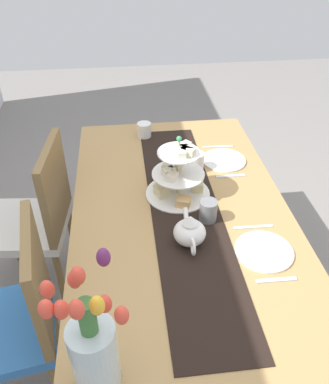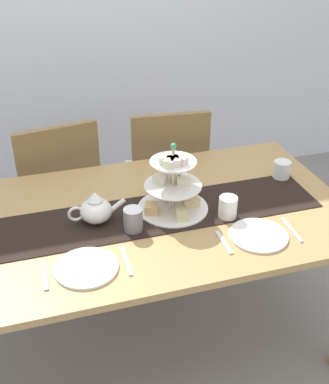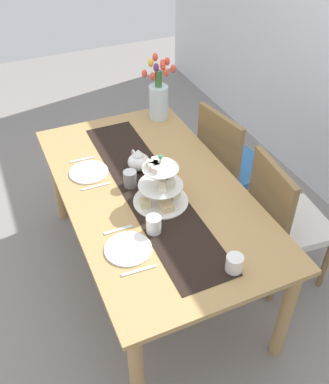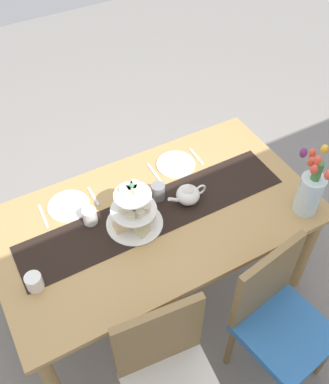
# 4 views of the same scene
# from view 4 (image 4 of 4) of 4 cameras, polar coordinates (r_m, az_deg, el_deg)

# --- Properties ---
(ground_plane) EXTENTS (8.00, 8.00, 0.00)m
(ground_plane) POSITION_cam_4_polar(r_m,az_deg,el_deg) (2.98, -0.89, -11.88)
(ground_plane) COLOR gray
(dining_table) EXTENTS (1.74, 0.96, 0.73)m
(dining_table) POSITION_cam_4_polar(r_m,az_deg,el_deg) (2.46, -1.06, -4.32)
(dining_table) COLOR tan
(dining_table) RESTS_ON ground_plane
(chair_left) EXTENTS (0.48, 0.48, 0.91)m
(chair_left) POSITION_cam_4_polar(r_m,az_deg,el_deg) (2.38, 14.26, -15.14)
(chair_left) COLOR olive
(chair_left) RESTS_ON ground_plane
(chair_right) EXTENTS (0.46, 0.46, 0.91)m
(chair_right) POSITION_cam_4_polar(r_m,az_deg,el_deg) (2.19, 0.58, -22.64)
(chair_right) COLOR olive
(chair_right) RESTS_ON ground_plane
(table_runner) EXTENTS (1.50, 0.30, 0.00)m
(table_runner) POSITION_cam_4_polar(r_m,az_deg,el_deg) (2.40, -1.28, -2.65)
(table_runner) COLOR black
(table_runner) RESTS_ON dining_table
(tiered_cake_stand) EXTENTS (0.30, 0.30, 0.30)m
(tiered_cake_stand) POSITION_cam_4_polar(r_m,az_deg,el_deg) (2.28, -3.93, -2.58)
(tiered_cake_stand) COLOR beige
(tiered_cake_stand) RESTS_ON table_runner
(teapot) EXTENTS (0.24, 0.13, 0.14)m
(teapot) POSITION_cam_4_polar(r_m,az_deg,el_deg) (2.41, 3.06, -0.27)
(teapot) COLOR white
(teapot) RESTS_ON table_runner
(tulip_vase) EXTENTS (0.19, 0.21, 0.44)m
(tulip_vase) POSITION_cam_4_polar(r_m,az_deg,el_deg) (2.41, 18.30, 0.41)
(tulip_vase) COLOR silver
(tulip_vase) RESTS_ON dining_table
(cream_jug) EXTENTS (0.08, 0.08, 0.08)m
(cream_jug) POSITION_cam_4_polar(r_m,az_deg,el_deg) (2.18, -16.36, -11.02)
(cream_jug) COLOR white
(cream_jug) RESTS_ON dining_table
(dinner_plate_left) EXTENTS (0.23, 0.23, 0.01)m
(dinner_plate_left) POSITION_cam_4_polar(r_m,az_deg,el_deg) (2.65, 1.44, 3.57)
(dinner_plate_left) COLOR white
(dinner_plate_left) RESTS_ON dining_table
(fork_left) EXTENTS (0.02, 0.15, 0.01)m
(fork_left) POSITION_cam_4_polar(r_m,az_deg,el_deg) (2.71, 4.11, 4.57)
(fork_left) COLOR silver
(fork_left) RESTS_ON dining_table
(knife_left) EXTENTS (0.02, 0.17, 0.01)m
(knife_left) POSITION_cam_4_polar(r_m,az_deg,el_deg) (2.60, -1.33, 2.47)
(knife_left) COLOR silver
(knife_left) RESTS_ON dining_table
(dinner_plate_right) EXTENTS (0.23, 0.23, 0.01)m
(dinner_plate_right) POSITION_cam_4_polar(r_m,az_deg,el_deg) (2.48, -12.18, -1.74)
(dinner_plate_right) COLOR white
(dinner_plate_right) RESTS_ON dining_table
(fork_right) EXTENTS (0.02, 0.15, 0.01)m
(fork_right) POSITION_cam_4_polar(r_m,az_deg,el_deg) (2.50, -9.10, -0.57)
(fork_right) COLOR silver
(fork_right) RESTS_ON dining_table
(knife_right) EXTENTS (0.02, 0.17, 0.01)m
(knife_right) POSITION_cam_4_polar(r_m,az_deg,el_deg) (2.47, -15.29, -2.98)
(knife_right) COLOR silver
(knife_right) RESTS_ON dining_table
(mug_grey) EXTENTS (0.08, 0.08, 0.09)m
(mug_grey) POSITION_cam_4_polar(r_m,az_deg,el_deg) (2.43, -0.83, 0.06)
(mug_grey) COLOR slate
(mug_grey) RESTS_ON table_runner
(mug_white_text) EXTENTS (0.08, 0.08, 0.09)m
(mug_white_text) POSITION_cam_4_polar(r_m,az_deg,el_deg) (2.35, -9.55, -3.10)
(mug_white_text) COLOR white
(mug_white_text) RESTS_ON dining_table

